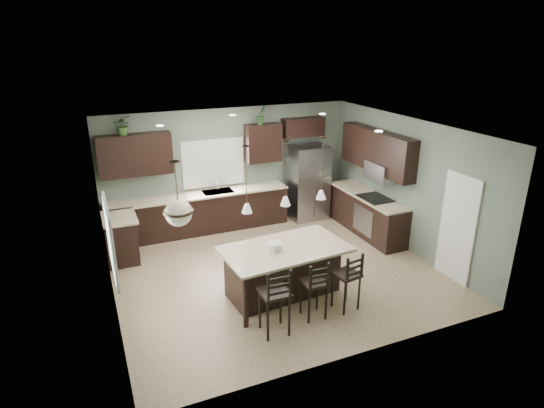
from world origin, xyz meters
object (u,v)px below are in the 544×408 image
(refrigerator, at_px, (308,182))
(bar_stool_right, at_px, (346,280))
(serving_dish, at_px, (275,247))
(bar_stool_center, at_px, (314,289))
(bar_stool_left, at_px, (274,300))
(plant_back_left, at_px, (123,125))
(kitchen_island, at_px, (285,272))

(refrigerator, height_order, bar_stool_right, refrigerator)
(refrigerator, height_order, serving_dish, refrigerator)
(refrigerator, bearing_deg, bar_stool_center, -115.96)
(bar_stool_left, height_order, plant_back_left, plant_back_left)
(serving_dish, distance_m, bar_stool_left, 1.08)
(refrigerator, distance_m, plant_back_left, 4.54)
(bar_stool_left, xyz_separation_m, bar_stool_center, (0.75, 0.14, -0.06))
(kitchen_island, relative_size, plant_back_left, 5.15)
(serving_dish, height_order, bar_stool_right, serving_dish)
(bar_stool_center, bearing_deg, plant_back_left, 119.45)
(refrigerator, relative_size, bar_stool_left, 1.60)
(refrigerator, height_order, kitchen_island, refrigerator)
(bar_stool_left, height_order, bar_stool_center, bar_stool_left)
(serving_dish, relative_size, bar_stool_right, 0.23)
(bar_stool_right, bearing_deg, bar_stool_left, 176.35)
(bar_stool_center, bearing_deg, refrigerator, 64.96)
(bar_stool_right, distance_m, plant_back_left, 5.51)
(kitchen_island, bearing_deg, bar_stool_center, -83.45)
(kitchen_island, height_order, bar_stool_left, bar_stool_left)
(refrigerator, xyz_separation_m, serving_dish, (-2.27, -3.17, 0.07))
(kitchen_island, relative_size, bar_stool_center, 2.06)
(bar_stool_left, relative_size, plant_back_left, 2.77)
(bar_stool_center, xyz_separation_m, bar_stool_right, (0.61, 0.01, 0.01))
(kitchen_island, relative_size, serving_dish, 8.92)
(serving_dish, bearing_deg, plant_back_left, 119.36)
(kitchen_island, distance_m, serving_dish, 0.57)
(bar_stool_left, bearing_deg, serving_dish, 68.33)
(bar_stool_left, bearing_deg, plant_back_left, 111.34)
(serving_dish, xyz_separation_m, bar_stool_right, (0.97, -0.76, -0.47))
(bar_stool_right, bearing_deg, kitchen_island, 124.82)
(bar_stool_center, bearing_deg, bar_stool_left, -168.56)
(bar_stool_center, xyz_separation_m, plant_back_left, (-2.29, 4.21, 2.09))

